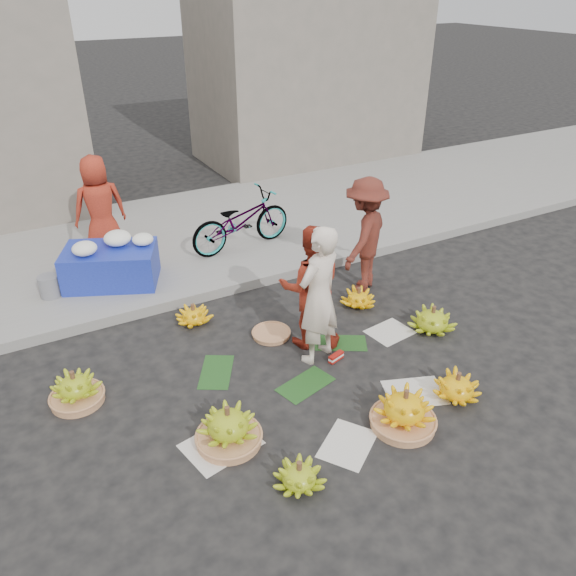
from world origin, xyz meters
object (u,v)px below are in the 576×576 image
banana_bunch_0 (228,427)px  bicycle (241,221)px  flower_table (111,263)px  banana_bunch_4 (432,320)px  vendor_cream (319,296)px

banana_bunch_0 → bicycle: 4.33m
flower_table → bicycle: bicycle is taller
banana_bunch_0 → banana_bunch_4: banana_bunch_0 is taller
flower_table → bicycle: 2.16m
vendor_cream → banana_bunch_0: bearing=8.1°
vendor_cream → flower_table: 3.38m
banana_bunch_4 → vendor_cream: (-1.62, 0.21, 0.70)m
flower_table → banana_bunch_0: bearing=-62.8°
vendor_cream → bicycle: size_ratio=0.96×
banana_bunch_0 → flower_table: bearing=93.7°
flower_table → vendor_cream: bearing=-35.2°
bicycle → banana_bunch_0: bearing=146.9°
banana_bunch_4 → flower_table: size_ratio=0.43×
banana_bunch_0 → bicycle: bearing=63.7°
banana_bunch_0 → bicycle: bicycle is taller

